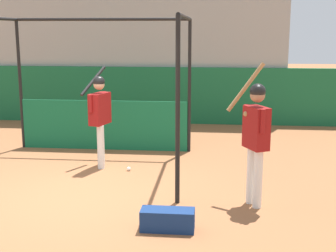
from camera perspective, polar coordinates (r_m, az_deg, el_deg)
name	(u,v)px	position (r m, az deg, el deg)	size (l,w,h in m)	color
ground_plane	(77,195)	(7.60, -11.05, -8.27)	(60.00, 60.00, 0.00)	#935B38
outfield_wall	(138,95)	(13.09, -3.71, 3.79)	(24.00, 0.12, 1.56)	#196038
bleacher_section	(148,54)	(15.02, -2.46, 8.79)	(8.15, 4.00, 3.64)	#9E9E99
batting_cage	(97,100)	(9.55, -8.68, 3.15)	(3.74, 3.14, 2.81)	black
player_batter	(100,112)	(8.83, -8.32, 1.64)	(0.56, 0.96, 1.87)	white
player_waiting	(256,132)	(6.87, 10.64, -0.78)	(0.62, 0.62, 2.10)	white
equipment_bag	(168,220)	(6.20, -0.05, -11.36)	(0.70, 0.28, 0.28)	navy
baseball	(129,169)	(8.72, -4.81, -5.22)	(0.07, 0.07, 0.07)	white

